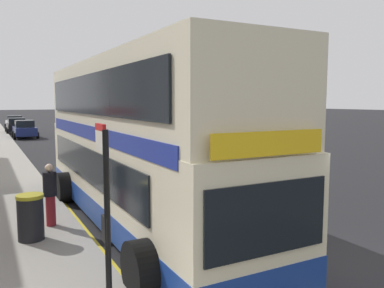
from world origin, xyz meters
The scene contains 9 objects.
ground_plane centered at (0.00, 32.00, 0.00)m, with size 260.00×260.00×0.00m, color black.
double_decker_bus centered at (-2.46, 4.69, 2.07)m, with size 3.23×11.30×4.40m.
bus_bay_markings centered at (-2.49, 4.79, 0.01)m, with size 3.02×13.88×0.01m.
bus_stop_sign centered at (-4.57, 0.15, 1.80)m, with size 0.09×0.51×2.86m.
parked_car_black_distant centered at (-3.12, 38.81, 0.80)m, with size 2.09×4.20×1.62m.
parked_car_navy_across centered at (-2.85, 32.98, 0.80)m, with size 2.09×4.20×1.62m.
parked_car_white_far centered at (-2.86, 45.56, 0.80)m, with size 2.09×4.20×1.62m.
pedestrian_waiting_near_sign centered at (-4.68, 5.01, 1.01)m, with size 0.34×0.34×1.61m.
litter_bin centered at (-5.24, 4.12, 0.67)m, with size 0.61×0.61×1.06m.
Camera 1 is at (-6.08, -5.38, 3.33)m, focal length 36.71 mm.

